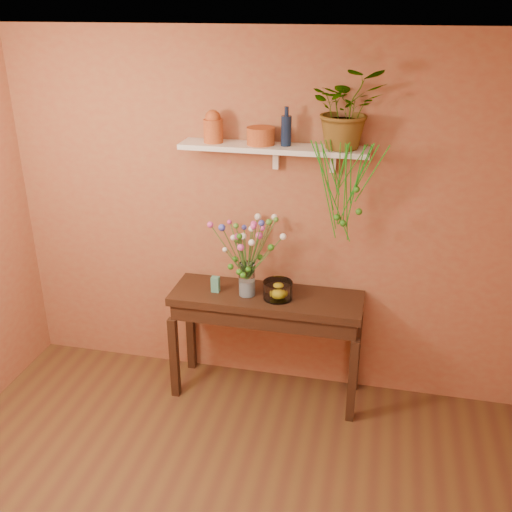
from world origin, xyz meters
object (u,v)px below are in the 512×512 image
Objects in this scene: sideboard at (266,310)px; glass_vase at (247,282)px; blue_bottle at (286,130)px; spider_plant at (347,108)px; terracotta_jug at (213,127)px; glass_bowl at (278,291)px; bouquet at (248,240)px.

glass_vase reaches higher than sideboard.
spider_plant is (0.39, 0.02, 0.16)m from blue_bottle.
blue_bottle reaches higher than terracotta_jug.
blue_bottle is at bearing 1.37° from terracotta_jug.
glass_bowl is (0.50, -0.15, -1.13)m from terracotta_jug.
spider_plant is at bearing 23.46° from glass_bowl.
glass_bowl is at bearing -19.78° from sideboard.
blue_bottle reaches higher than glass_vase.
glass_bowl is (-0.40, -0.18, -1.28)m from spider_plant.
sideboard is 1.38m from terracotta_jug.
glass_vase is at bearing -146.78° from blue_bottle.
terracotta_jug reaches higher than glass_bowl.
bouquet is (-0.62, -0.17, -0.91)m from spider_plant.
bouquet is 0.43m from glass_bowl.
glass_bowl reaches higher than sideboard.
blue_bottle reaches higher than glass_bowl.
sideboard is at bearing 160.22° from glass_bowl.
bouquet is (0.01, 0.01, 0.32)m from glass_vase.
glass_vase is at bearing -144.25° from bouquet.
bouquet is (-0.13, -0.02, 0.55)m from sideboard.
terracotta_jug is at bearing 163.57° from glass_bowl.
sideboard is at bearing 10.27° from bouquet.
sideboard is 5.41× the size of blue_bottle.
bouquet is 2.73× the size of glass_bowl.
sideboard is 0.27m from glass_vase.
sideboard is 1.56m from spider_plant.
spider_plant is 2.11× the size of glass_vase.
bouquet is at bearing -165.03° from spider_plant.
spider_plant is 2.44× the size of glass_bowl.
spider_plant is at bearing 1.84° from terracotta_jug.
blue_bottle is at bearing 51.74° from sideboard.
spider_plant is (0.90, 0.03, 0.16)m from terracotta_jug.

